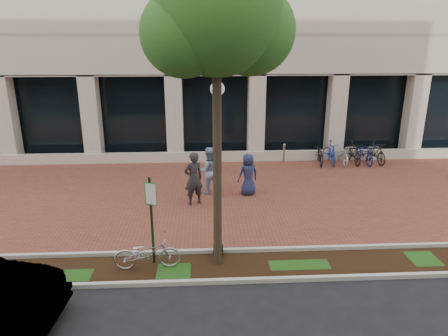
{
  "coord_description": "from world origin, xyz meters",
  "views": [
    {
      "loc": [
        -0.63,
        -14.51,
        5.71
      ],
      "look_at": [
        0.11,
        -0.8,
        1.34
      ],
      "focal_mm": 32.0,
      "sensor_mm": 36.0,
      "label": 1
    }
  ],
  "objects_px": {
    "pedestrian_right": "(248,174)",
    "bike_rack_cluster": "(347,153)",
    "pedestrian_left": "(194,179)",
    "parking_sign": "(151,210)",
    "pedestrian_mid": "(209,170)",
    "street_tree": "(219,19)",
    "locked_bicycle": "(147,253)",
    "lamppost": "(218,163)",
    "bollard": "(284,153)"
  },
  "relations": [
    {
      "from": "bollard",
      "to": "pedestrian_left",
      "type": "bearing_deg",
      "value": -131.16
    },
    {
      "from": "pedestrian_left",
      "to": "parking_sign",
      "type": "bearing_deg",
      "value": 51.22
    },
    {
      "from": "lamppost",
      "to": "street_tree",
      "type": "relative_size",
      "value": 0.61
    },
    {
      "from": "parking_sign",
      "to": "pedestrian_right",
      "type": "distance_m",
      "value": 5.84
    },
    {
      "from": "pedestrian_mid",
      "to": "pedestrian_left",
      "type": "bearing_deg",
      "value": 51.18
    },
    {
      "from": "street_tree",
      "to": "bollard",
      "type": "xyz_separation_m",
      "value": [
        3.52,
        9.02,
        -5.67
      ]
    },
    {
      "from": "parking_sign",
      "to": "locked_bicycle",
      "type": "relative_size",
      "value": 1.4
    },
    {
      "from": "street_tree",
      "to": "bike_rack_cluster",
      "type": "relative_size",
      "value": 2.2
    },
    {
      "from": "locked_bicycle",
      "to": "pedestrian_mid",
      "type": "xyz_separation_m",
      "value": [
        1.69,
        5.43,
        0.47
      ]
    },
    {
      "from": "street_tree",
      "to": "lamppost",
      "type": "bearing_deg",
      "value": 92.67
    },
    {
      "from": "street_tree",
      "to": "pedestrian_left",
      "type": "bearing_deg",
      "value": 100.41
    },
    {
      "from": "street_tree",
      "to": "pedestrian_mid",
      "type": "distance_m",
      "value": 7.43
    },
    {
      "from": "parking_sign",
      "to": "street_tree",
      "type": "height_order",
      "value": "street_tree"
    },
    {
      "from": "locked_bicycle",
      "to": "pedestrian_mid",
      "type": "height_order",
      "value": "pedestrian_mid"
    },
    {
      "from": "pedestrian_mid",
      "to": "pedestrian_right",
      "type": "bearing_deg",
      "value": 157.83
    },
    {
      "from": "lamppost",
      "to": "bike_rack_cluster",
      "type": "xyz_separation_m",
      "value": [
        6.64,
        8.46,
        -2.17
      ]
    },
    {
      "from": "lamppost",
      "to": "bike_rack_cluster",
      "type": "distance_m",
      "value": 10.97
    },
    {
      "from": "parking_sign",
      "to": "pedestrian_right",
      "type": "height_order",
      "value": "parking_sign"
    },
    {
      "from": "pedestrian_left",
      "to": "bollard",
      "type": "relative_size",
      "value": 1.98
    },
    {
      "from": "lamppost",
      "to": "parking_sign",
      "type": "bearing_deg",
      "value": -168.84
    },
    {
      "from": "lamppost",
      "to": "bollard",
      "type": "bearing_deg",
      "value": 67.61
    },
    {
      "from": "street_tree",
      "to": "locked_bicycle",
      "type": "xyz_separation_m",
      "value": [
        -1.89,
        -0.18,
        -5.72
      ]
    },
    {
      "from": "bollard",
      "to": "pedestrian_right",
      "type": "bearing_deg",
      "value": -118.63
    },
    {
      "from": "locked_bicycle",
      "to": "bike_rack_cluster",
      "type": "distance_m",
      "value": 12.43
    },
    {
      "from": "locked_bicycle",
      "to": "bollard",
      "type": "relative_size",
      "value": 1.74
    },
    {
      "from": "parking_sign",
      "to": "pedestrian_right",
      "type": "bearing_deg",
      "value": 82.69
    },
    {
      "from": "pedestrian_mid",
      "to": "parking_sign",
      "type": "bearing_deg",
      "value": 60.93
    },
    {
      "from": "parking_sign",
      "to": "pedestrian_right",
      "type": "relative_size",
      "value": 1.49
    },
    {
      "from": "parking_sign",
      "to": "pedestrian_left",
      "type": "height_order",
      "value": "parking_sign"
    },
    {
      "from": "locked_bicycle",
      "to": "pedestrian_left",
      "type": "xyz_separation_m",
      "value": [
        1.13,
        4.3,
        0.53
      ]
    },
    {
      "from": "parking_sign",
      "to": "pedestrian_left",
      "type": "xyz_separation_m",
      "value": [
        1.0,
        4.05,
        -0.57
      ]
    },
    {
      "from": "pedestrian_right",
      "to": "bike_rack_cluster",
      "type": "xyz_separation_m",
      "value": [
        5.3,
        3.9,
        -0.31
      ]
    },
    {
      "from": "lamppost",
      "to": "bike_rack_cluster",
      "type": "height_order",
      "value": "lamppost"
    },
    {
      "from": "parking_sign",
      "to": "bollard",
      "type": "height_order",
      "value": "parking_sign"
    },
    {
      "from": "pedestrian_left",
      "to": "pedestrian_mid",
      "type": "height_order",
      "value": "pedestrian_left"
    },
    {
      "from": "pedestrian_left",
      "to": "pedestrian_mid",
      "type": "bearing_deg",
      "value": -141.46
    },
    {
      "from": "street_tree",
      "to": "bike_rack_cluster",
      "type": "xyz_separation_m",
      "value": [
        6.62,
        8.88,
        -5.66
      ]
    },
    {
      "from": "street_tree",
      "to": "pedestrian_left",
      "type": "xyz_separation_m",
      "value": [
        -0.76,
        4.13,
        -5.19
      ]
    },
    {
      "from": "pedestrian_left",
      "to": "pedestrian_mid",
      "type": "relative_size",
      "value": 1.07
    },
    {
      "from": "bike_rack_cluster",
      "to": "pedestrian_left",
      "type": "bearing_deg",
      "value": -145.19
    },
    {
      "from": "bike_rack_cluster",
      "to": "pedestrian_right",
      "type": "bearing_deg",
      "value": -141.67
    },
    {
      "from": "lamppost",
      "to": "locked_bicycle",
      "type": "distance_m",
      "value": 2.97
    },
    {
      "from": "lamppost",
      "to": "pedestrian_mid",
      "type": "height_order",
      "value": "lamppost"
    },
    {
      "from": "bike_rack_cluster",
      "to": "street_tree",
      "type": "bearing_deg",
      "value": -124.69
    },
    {
      "from": "locked_bicycle",
      "to": "bike_rack_cluster",
      "type": "bearing_deg",
      "value": -46.81
    },
    {
      "from": "lamppost",
      "to": "pedestrian_mid",
      "type": "distance_m",
      "value": 5.14
    },
    {
      "from": "pedestrian_mid",
      "to": "bollard",
      "type": "relative_size",
      "value": 1.85
    },
    {
      "from": "lamppost",
      "to": "pedestrian_left",
      "type": "relative_size",
      "value": 2.42
    },
    {
      "from": "street_tree",
      "to": "locked_bicycle",
      "type": "height_order",
      "value": "street_tree"
    },
    {
      "from": "pedestrian_left",
      "to": "pedestrian_right",
      "type": "height_order",
      "value": "pedestrian_left"
    }
  ]
}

